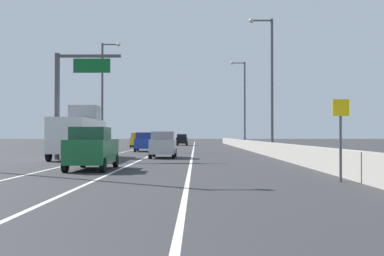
{
  "coord_description": "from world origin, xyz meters",
  "views": [
    {
      "loc": [
        1.8,
        -3.46,
        1.7
      ],
      "look_at": [
        1.46,
        37.96,
        2.34
      ],
      "focal_mm": 44.45,
      "sensor_mm": 36.0,
      "label": 1
    }
  ],
  "objects": [
    {
      "name": "car_silver_5",
      "position": [
        -0.66,
        32.25,
        0.98
      ],
      "size": [
        1.93,
        4.24,
        1.97
      ],
      "color": "#B7B7BC",
      "rests_on": "ground_plane"
    },
    {
      "name": "lamp_post_right_second",
      "position": [
        8.27,
        38.2,
        6.79
      ],
      "size": [
        2.14,
        0.44,
        12.03
      ],
      "color": "#4C4C51",
      "rests_on": "ground_plane"
    },
    {
      "name": "lane_stripe_left",
      "position": [
        -5.5,
        55.0,
        0.0
      ],
      "size": [
        0.16,
        130.0,
        0.0
      ],
      "primitive_type": "cube",
      "color": "silver",
      "rests_on": "ground_plane"
    },
    {
      "name": "box_truck",
      "position": [
        -6.72,
        31.22,
        1.81
      ],
      "size": [
        2.68,
        9.06,
        3.98
      ],
      "color": "silver",
      "rests_on": "ground_plane"
    },
    {
      "name": "lamp_post_right_third",
      "position": [
        8.4,
        62.76,
        6.79
      ],
      "size": [
        2.14,
        0.44,
        12.03
      ],
      "color": "#4C4C51",
      "rests_on": "ground_plane"
    },
    {
      "name": "overhead_sign_gantry",
      "position": [
        -7.26,
        29.9,
        4.73
      ],
      "size": [
        4.68,
        0.36,
        7.5
      ],
      "color": "#47474C",
      "rests_on": "ground_plane"
    },
    {
      "name": "car_white_3",
      "position": [
        -6.45,
        92.71,
        1.02
      ],
      "size": [
        1.94,
        4.48,
        2.06
      ],
      "color": "white",
      "rests_on": "ground_plane"
    },
    {
      "name": "lamp_post_left_mid",
      "position": [
        -8.39,
        49.11,
        6.79
      ],
      "size": [
        2.14,
        0.44,
        12.03
      ],
      "color": "#4C4C51",
      "rests_on": "ground_plane"
    },
    {
      "name": "lane_stripe_center",
      "position": [
        -2.0,
        55.0,
        0.0
      ],
      "size": [
        0.16,
        130.0,
        0.0
      ],
      "primitive_type": "cube",
      "color": "silver",
      "rests_on": "ground_plane"
    },
    {
      "name": "car_yellow_1",
      "position": [
        -6.53,
        63.85,
        1.01
      ],
      "size": [
        1.91,
        4.17,
        2.03
      ],
      "color": "gold",
      "rests_on": "ground_plane"
    },
    {
      "name": "ground_plane",
      "position": [
        0.0,
        64.0,
        0.0
      ],
      "size": [
        320.0,
        320.0,
        0.0
      ],
      "primitive_type": "plane",
      "color": "#2D2D30"
    },
    {
      "name": "car_green_2",
      "position": [
        -3.3,
        19.8,
        1.04
      ],
      "size": [
        1.97,
        4.45,
        2.09
      ],
      "color": "#196033",
      "rests_on": "ground_plane"
    },
    {
      "name": "car_blue_4",
      "position": [
        -3.65,
        46.33,
        0.99
      ],
      "size": [
        1.94,
        4.24,
        2.0
      ],
      "color": "#1E389E",
      "rests_on": "ground_plane"
    },
    {
      "name": "lane_stripe_right",
      "position": [
        1.5,
        55.0,
        0.0
      ],
      "size": [
        0.16,
        130.0,
        0.0
      ],
      "primitive_type": "cube",
      "color": "silver",
      "rests_on": "ground_plane"
    },
    {
      "name": "speed_advisory_sign",
      "position": [
        7.05,
        13.77,
        1.76
      ],
      "size": [
        0.6,
        0.11,
        3.0
      ],
      "color": "#4C4C51",
      "rests_on": "ground_plane"
    },
    {
      "name": "car_black_0",
      "position": [
        -0.53,
        76.35,
        0.95
      ],
      "size": [
        1.94,
        4.45,
        1.9
      ],
      "color": "black",
      "rests_on": "ground_plane"
    },
    {
      "name": "jersey_barrier_right",
      "position": [
        7.95,
        40.0,
        0.55
      ],
      "size": [
        0.6,
        120.0,
        1.1
      ],
      "primitive_type": "cube",
      "color": "#9E998E",
      "rests_on": "ground_plane"
    }
  ]
}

